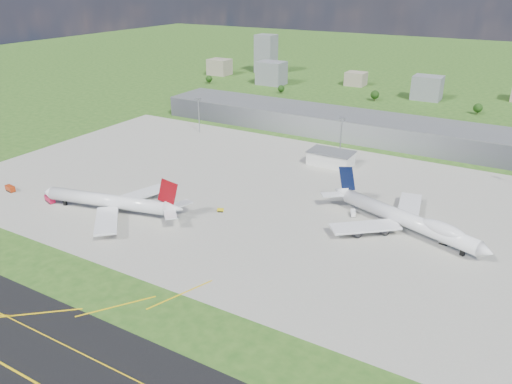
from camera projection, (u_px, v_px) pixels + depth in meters
The scene contains 23 objects.
ground at pixel (344, 141), 351.27m from camera, with size 1400.00×1400.00×0.00m, color #2B571B.
taxiway at pixel (22, 375), 144.84m from camera, with size 1400.00×60.00×0.06m, color black.
apron at pixel (286, 199), 259.33m from camera, with size 360.00×190.00×0.08m, color #99968B.
terminal at pixel (352, 125), 360.20m from camera, with size 300.00×42.00×15.00m, color gray.
ops_building at pixel (331, 158), 305.39m from camera, with size 26.00×16.00×8.00m, color silver.
mast_west at pixel (199, 109), 362.46m from camera, with size 3.50×2.00×25.90m.
mast_center at pixel (341, 131), 311.85m from camera, with size 3.50×2.00×25.90m.
airliner_red_twin at pixel (113, 202), 242.44m from camera, with size 76.84×58.96×21.29m.
airliner_blue_quad at pixel (407, 220), 223.99m from camera, with size 80.15×61.23×21.69m.
fire_truck at pixel (50, 199), 255.17m from camera, with size 7.84×4.85×3.29m.
crash_tender at pixel (10, 189), 267.87m from camera, with size 6.47×3.57×3.21m.
tug_yellow at pixel (220, 210), 244.96m from camera, with size 3.57×2.95×1.59m.
van_white_near at pixel (353, 213), 240.81m from camera, with size 4.07×5.43×2.54m.
van_white_far at pixel (444, 242), 215.09m from camera, with size 4.49×2.37×2.30m.
bldg_far_w at pixel (220, 67), 583.88m from camera, with size 24.00×20.00×18.00m, color gray.
bldg_w at pixel (271, 73), 530.01m from camera, with size 28.00×22.00×24.00m, color slate.
bldg_cw at pixel (356, 79), 526.94m from camera, with size 20.00×18.00×14.00m, color gray.
bldg_c at pixel (427, 88), 464.73m from camera, with size 26.00×20.00×22.00m, color slate.
bldg_tall_w at pixel (266, 54), 592.07m from camera, with size 22.00×20.00×44.00m, color slate.
tree_far_w at pixel (209, 79), 536.50m from camera, with size 7.20×7.20×8.80m.
tree_w at pixel (281, 89), 491.25m from camera, with size 6.75×6.75×8.25m.
tree_c at pixel (375, 95), 461.37m from camera, with size 8.10×8.10×9.90m.
tree_e at pixel (478, 108), 416.12m from camera, with size 7.65×7.65×9.35m.
Camera 1 is at (114.91, -172.55, 106.48)m, focal length 35.00 mm.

